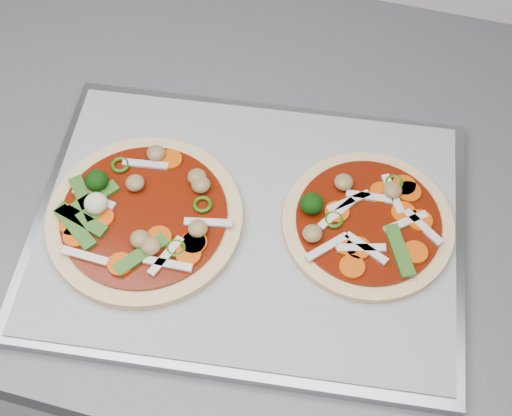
# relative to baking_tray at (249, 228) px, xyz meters

# --- Properties ---
(baking_tray) EXTENTS (0.47, 0.37, 0.01)m
(baking_tray) POSITION_rel_baking_tray_xyz_m (0.00, 0.00, 0.00)
(baking_tray) COLOR gray
(baking_tray) RESTS_ON countertop
(parchment) EXTENTS (0.45, 0.35, 0.00)m
(parchment) POSITION_rel_baking_tray_xyz_m (0.00, 0.00, 0.01)
(parchment) COLOR #949499
(parchment) RESTS_ON baking_tray
(pizza_left) EXTENTS (0.20, 0.20, 0.03)m
(pizza_left) POSITION_rel_baking_tray_xyz_m (-0.10, -0.03, 0.02)
(pizza_left) COLOR #F0C784
(pizza_left) RESTS_ON parchment
(pizza_right) EXTENTS (0.20, 0.20, 0.03)m
(pizza_right) POSITION_rel_baking_tray_xyz_m (0.12, 0.03, 0.02)
(pizza_right) COLOR #F0C784
(pizza_right) RESTS_ON parchment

